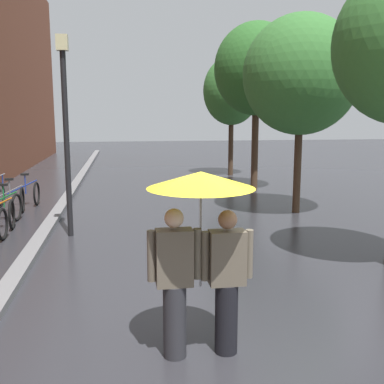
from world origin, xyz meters
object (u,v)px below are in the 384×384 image
street_tree_1 (301,75)px  parked_bicycle_6 (19,193)px  couple_under_umbrella (201,233)px  street_tree_2 (257,69)px  parked_bicycle_5 (2,200)px  street_tree_3 (232,91)px  street_lamp_post (66,122)px

street_tree_1 → parked_bicycle_6: size_ratio=4.77×
street_tree_1 → parked_bicycle_6: bearing=164.9°
couple_under_umbrella → parked_bicycle_6: bearing=113.0°
street_tree_2 → couple_under_umbrella: bearing=-109.0°
street_tree_1 → parked_bicycle_5: street_tree_1 is taller
street_tree_2 → parked_bicycle_5: (-7.90, -2.87, -3.80)m
street_tree_1 → street_tree_2: size_ratio=0.91×
parked_bicycle_5 → couple_under_umbrella: couple_under_umbrella is taller
street_tree_2 → parked_bicycle_5: 9.22m
street_tree_3 → street_lamp_post: 11.21m
street_tree_3 → parked_bicycle_5: street_tree_3 is taller
street_tree_2 → parked_bicycle_6: 8.77m
street_tree_1 → parked_bicycle_6: 8.68m
parked_bicycle_5 → street_tree_3: bearing=40.5°
street_tree_2 → couple_under_umbrella: street_tree_2 is taller
street_tree_3 → street_lamp_post: bearing=-121.8°
street_tree_2 → street_lamp_post: 8.20m
street_tree_3 → couple_under_umbrella: 15.60m
couple_under_umbrella → street_lamp_post: 5.93m
street_tree_2 → street_lamp_post: street_tree_2 is taller
parked_bicycle_6 → street_tree_3: bearing=36.7°
street_tree_3 → parked_bicycle_5: (-7.96, -6.80, -3.25)m
parked_bicycle_6 → couple_under_umbrella: size_ratio=0.53×
street_lamp_post → parked_bicycle_6: bearing=116.8°
street_tree_1 → street_lamp_post: street_tree_1 is taller
parked_bicycle_6 → couple_under_umbrella: 10.01m
parked_bicycle_5 → street_lamp_post: street_lamp_post is taller
parked_bicycle_5 → couple_under_umbrella: size_ratio=0.55×
street_tree_1 → parked_bicycle_5: 8.68m
parked_bicycle_6 → street_lamp_post: 4.67m
street_tree_2 → street_lamp_post: size_ratio=1.34×
street_tree_3 → street_lamp_post: street_tree_3 is taller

